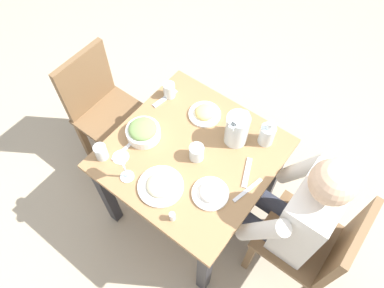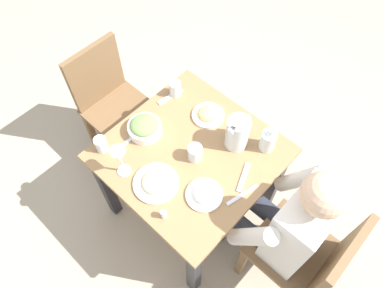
# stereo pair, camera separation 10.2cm
# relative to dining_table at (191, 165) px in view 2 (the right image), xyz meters

# --- Properties ---
(ground_plane) EXTENTS (8.00, 8.00, 0.00)m
(ground_plane) POSITION_rel_dining_table_xyz_m (0.00, 0.00, -0.59)
(ground_plane) COLOR tan
(dining_table) EXTENTS (0.83, 0.83, 0.72)m
(dining_table) POSITION_rel_dining_table_xyz_m (0.00, 0.00, 0.00)
(dining_table) COLOR #997047
(dining_table) RESTS_ON ground_plane
(chair_near) EXTENTS (0.40, 0.40, 0.86)m
(chair_near) POSITION_rel_dining_table_xyz_m (0.06, -0.76, -0.10)
(chair_near) COLOR brown
(chair_near) RESTS_ON ground_plane
(chair_far) EXTENTS (0.40, 0.40, 0.86)m
(chair_far) POSITION_rel_dining_table_xyz_m (0.04, 0.76, -0.10)
(chair_far) COLOR brown
(chair_far) RESTS_ON ground_plane
(diner_near) EXTENTS (0.48, 0.53, 1.16)m
(diner_near) POSITION_rel_dining_table_xyz_m (0.06, -0.56, 0.04)
(diner_near) COLOR silver
(diner_near) RESTS_ON ground_plane
(water_pitcher) EXTENTS (0.16, 0.12, 0.19)m
(water_pitcher) POSITION_rel_dining_table_xyz_m (0.20, -0.14, 0.23)
(water_pitcher) COLOR silver
(water_pitcher) RESTS_ON dining_table
(salad_bowl) EXTENTS (0.18, 0.18, 0.09)m
(salad_bowl) POSITION_rel_dining_table_xyz_m (-0.07, 0.27, 0.17)
(salad_bowl) COLOR white
(salad_bowl) RESTS_ON dining_table
(plate_fries) EXTENTS (0.18, 0.18, 0.05)m
(plate_fries) POSITION_rel_dining_table_xyz_m (0.24, 0.09, 0.15)
(plate_fries) COLOR white
(plate_fries) RESTS_ON dining_table
(plate_beans) EXTENTS (0.23, 0.23, 0.04)m
(plate_beans) POSITION_rel_dining_table_xyz_m (-0.25, 0.00, 0.15)
(plate_beans) COLOR white
(plate_beans) RESTS_ON dining_table
(plate_yoghurt) EXTENTS (0.18, 0.18, 0.06)m
(plate_yoghurt) POSITION_rel_dining_table_xyz_m (-0.13, -0.22, 0.15)
(plate_yoghurt) COLOR white
(plate_yoghurt) RESTS_ON dining_table
(water_glass_far_left) EXTENTS (0.07, 0.07, 0.09)m
(water_glass_far_left) POSITION_rel_dining_table_xyz_m (0.23, 0.33, 0.18)
(water_glass_far_left) COLOR silver
(water_glass_far_left) RESTS_ON dining_table
(water_glass_near_right) EXTENTS (0.08, 0.08, 0.09)m
(water_glass_near_right) POSITION_rel_dining_table_xyz_m (-0.01, -0.04, 0.18)
(water_glass_near_right) COLOR silver
(water_glass_near_right) RESTS_ON dining_table
(water_glass_far_right) EXTENTS (0.06, 0.06, 0.09)m
(water_glass_far_right) POSITION_rel_dining_table_xyz_m (-0.30, 0.35, 0.18)
(water_glass_far_right) COLOR silver
(water_glass_far_right) RESTS_ON dining_table
(wine_glass) EXTENTS (0.08, 0.08, 0.20)m
(wine_glass) POSITION_rel_dining_table_xyz_m (-0.31, 0.17, 0.27)
(wine_glass) COLOR silver
(wine_glass) RESTS_ON dining_table
(oil_carafe) EXTENTS (0.08, 0.08, 0.16)m
(oil_carafe) POSITION_rel_dining_table_xyz_m (0.29, -0.27, 0.19)
(oil_carafe) COLOR silver
(oil_carafe) RESTS_ON dining_table
(salt_shaker) EXTENTS (0.03, 0.03, 0.05)m
(salt_shaker) POSITION_rel_dining_table_xyz_m (-0.34, -0.15, 0.16)
(salt_shaker) COLOR white
(salt_shaker) RESTS_ON dining_table
(fork_near) EXTENTS (0.17, 0.09, 0.01)m
(fork_near) POSITION_rel_dining_table_xyz_m (0.07, -0.29, 0.14)
(fork_near) COLOR silver
(fork_near) RESTS_ON dining_table
(knife_near) EXTENTS (0.19, 0.03, 0.01)m
(knife_near) POSITION_rel_dining_table_xyz_m (-0.19, 0.29, 0.14)
(knife_near) COLOR silver
(knife_near) RESTS_ON dining_table
(fork_far) EXTENTS (0.17, 0.05, 0.01)m
(fork_far) POSITION_rel_dining_table_xyz_m (0.19, 0.34, 0.14)
(fork_far) COLOR silver
(fork_far) RESTS_ON dining_table
(knife_far) EXTENTS (0.18, 0.06, 0.01)m
(knife_far) POSITION_rel_dining_table_xyz_m (-0.01, -0.35, 0.14)
(knife_far) COLOR silver
(knife_far) RESTS_ON dining_table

